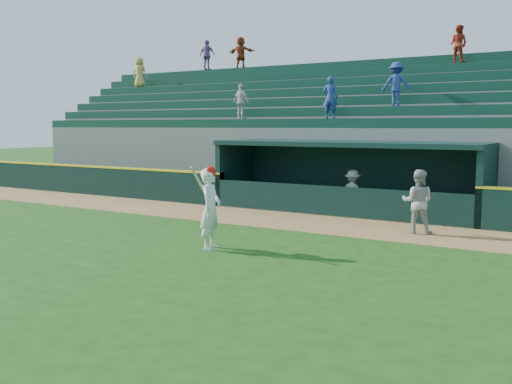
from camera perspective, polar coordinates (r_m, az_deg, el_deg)
ground at (r=13.59m, az=-3.53°, el=-6.12°), size 120.00×120.00×0.00m
warning_track at (r=17.75m, az=5.56°, el=-3.10°), size 40.00×3.00×0.01m
field_wall_left at (r=26.51m, az=-17.31°, el=1.16°), size 15.50×0.30×1.20m
wall_stripe_left at (r=26.46m, az=-17.36°, el=2.51°), size 15.50×0.32×0.06m
dugout_player_front at (r=16.51m, az=15.87°, el=-0.93°), size 0.99×0.84×1.79m
dugout_player_inside at (r=19.48m, az=9.64°, el=-0.05°), size 1.01×0.62×1.52m
dugout at (r=20.41m, az=9.40°, el=1.94°), size 9.40×2.80×2.46m
stands at (r=24.64m, az=13.46°, el=5.09°), size 34.50×6.25×7.58m
batter_at_plate at (r=13.92m, az=-4.57°, el=-1.58°), size 0.63×0.88×2.05m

